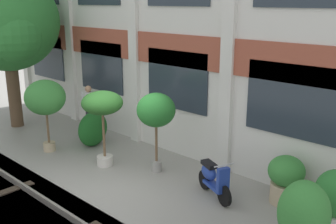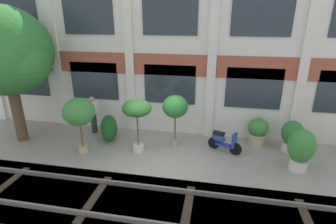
% 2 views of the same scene
% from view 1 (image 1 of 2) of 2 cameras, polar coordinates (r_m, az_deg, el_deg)
% --- Properties ---
extents(ground_plane, '(80.00, 80.00, 0.00)m').
position_cam_1_polar(ground_plane, '(10.35, -8.26, -9.77)').
color(ground_plane, gray).
extents(apartment_facade, '(17.84, 0.64, 7.33)m').
position_cam_1_polar(apartment_facade, '(11.27, 2.17, 11.84)').
color(apartment_facade, silver).
rests_on(apartment_facade, ground).
extents(rail_tracks, '(25.48, 2.80, 0.43)m').
position_cam_1_polar(rail_tracks, '(9.26, -20.81, -14.94)').
color(rail_tracks, '#4C473F').
rests_on(rail_tracks, ground).
extents(broadleaf_tree, '(3.77, 3.59, 5.48)m').
position_cam_1_polar(broadleaf_tree, '(14.90, -22.39, 11.68)').
color(broadleaf_tree, brown).
rests_on(broadleaf_tree, ground).
extents(potted_plant_stone_basin, '(0.82, 0.82, 1.28)m').
position_cam_1_polar(potted_plant_stone_basin, '(8.60, 23.06, -11.52)').
color(potted_plant_stone_basin, beige).
rests_on(potted_plant_stone_basin, ground).
extents(potted_plant_tall_urn, '(1.20, 1.20, 2.21)m').
position_cam_1_polar(potted_plant_tall_urn, '(12.19, -17.39, 1.87)').
color(potted_plant_tall_urn, tan).
rests_on(potted_plant_tall_urn, ground).
extents(potted_plant_low_pan, '(1.12, 1.12, 2.12)m').
position_cam_1_polar(potted_plant_low_pan, '(10.71, -9.50, 0.74)').
color(potted_plant_low_pan, beige).
rests_on(potted_plant_low_pan, ground).
extents(potted_plant_terracotta_small, '(1.01, 1.01, 2.17)m').
position_cam_1_polar(potted_plant_terracotta_small, '(10.18, -1.74, 0.06)').
color(potted_plant_terracotta_small, gray).
rests_on(potted_plant_terracotta_small, ground).
extents(potted_plant_ribbed_drum, '(0.90, 0.90, 1.52)m').
position_cam_1_polar(potted_plant_ribbed_drum, '(7.42, 19.03, -14.38)').
color(potted_plant_ribbed_drum, beige).
rests_on(potted_plant_ribbed_drum, ground).
extents(potted_plant_fluted_column, '(0.82, 0.82, 1.13)m').
position_cam_1_polar(potted_plant_fluted_column, '(9.34, 16.74, -9.12)').
color(potted_plant_fluted_column, tan).
rests_on(potted_plant_fluted_column, ground).
extents(scooter_near_curb, '(1.30, 0.73, 0.98)m').
position_cam_1_polar(scooter_near_curb, '(9.38, 6.54, -9.58)').
color(scooter_near_curb, black).
rests_on(scooter_near_curb, ground).
extents(resident_by_doorway, '(0.46, 0.34, 1.70)m').
position_cam_1_polar(resident_by_doorway, '(13.63, -11.36, 0.53)').
color(resident_by_doorway, '#282833').
rests_on(resident_by_doorway, ground).
extents(topiary_hedge, '(1.07, 1.40, 1.09)m').
position_cam_1_polar(topiary_hedge, '(12.63, -10.83, -2.42)').
color(topiary_hedge, '#19561E').
rests_on(topiary_hedge, ground).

